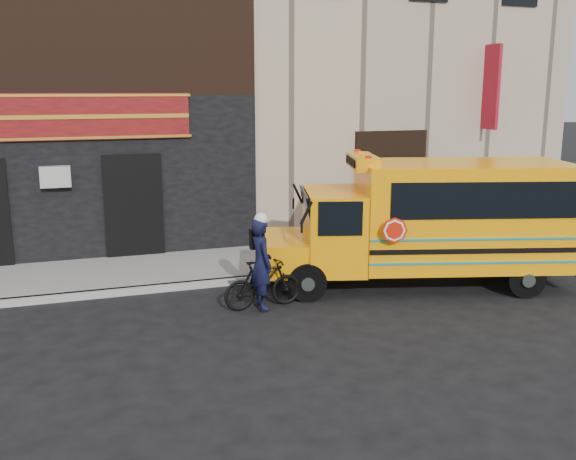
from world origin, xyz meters
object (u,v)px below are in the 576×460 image
at_px(cyclist, 261,266).
at_px(bicycle, 263,284).
at_px(sign_pole, 358,203).
at_px(school_bus, 432,219).

bearing_deg(cyclist, bicycle, -40.94).
relative_size(sign_pole, bicycle, 1.71).
xyz_separation_m(school_bus, sign_pole, (-0.82, 2.09, 0.05)).
relative_size(school_bus, sign_pole, 2.57).
height_order(sign_pole, cyclist, sign_pole).
bearing_deg(bicycle, sign_pole, -58.17).
height_order(school_bus, bicycle, school_bus).
distance_m(school_bus, sign_pole, 2.25).
xyz_separation_m(sign_pole, cyclist, (-3.22, -2.49, -0.66)).
bearing_deg(cyclist, sign_pole, -59.25).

